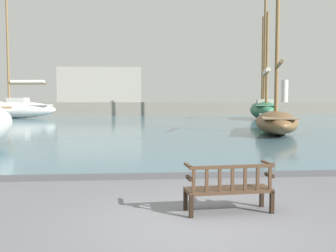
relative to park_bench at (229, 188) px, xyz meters
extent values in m
plane|color=slate|center=(-0.74, -0.63, -0.47)|extent=(160.00, 160.00, 0.00)
cube|color=slate|center=(-0.74, 43.37, -0.43)|extent=(100.00, 80.00, 0.08)
cube|color=#4C4C50|center=(-0.74, 3.22, -0.41)|extent=(40.00, 0.30, 0.12)
cube|color=black|center=(-0.79, 0.19, -0.26)|extent=(0.08, 0.08, 0.42)
cube|color=black|center=(0.74, 0.33, -0.26)|extent=(0.08, 0.08, 0.42)
cube|color=black|center=(-0.74, -0.26, -0.26)|extent=(0.08, 0.08, 0.42)
cube|color=black|center=(0.78, -0.12, -0.26)|extent=(0.08, 0.08, 0.42)
cube|color=#422D1E|center=(0.00, 0.04, -0.05)|extent=(1.64, 0.67, 0.06)
cube|color=#422D1E|center=(0.02, -0.18, 0.42)|extent=(1.60, 0.20, 0.06)
cube|color=#422D1E|center=(-0.70, -0.25, 0.19)|extent=(0.06, 0.05, 0.41)
cube|color=#422D1E|center=(-0.46, -0.23, 0.19)|extent=(0.06, 0.05, 0.41)
cube|color=#422D1E|center=(-0.22, -0.21, 0.19)|extent=(0.06, 0.05, 0.41)
cube|color=#422D1E|center=(0.02, -0.18, 0.19)|extent=(0.06, 0.05, 0.41)
cube|color=#422D1E|center=(0.26, -0.16, 0.19)|extent=(0.06, 0.05, 0.41)
cube|color=#422D1E|center=(0.50, -0.14, 0.19)|extent=(0.06, 0.05, 0.41)
cube|color=#422D1E|center=(0.73, -0.11, 0.19)|extent=(0.06, 0.05, 0.41)
cube|color=black|center=(-0.76, -0.13, 0.22)|extent=(0.09, 0.30, 0.06)
cube|color=#422D1E|center=(-0.77, -0.04, 0.43)|extent=(0.10, 0.47, 0.04)
cube|color=black|center=(0.77, 0.02, 0.22)|extent=(0.09, 0.30, 0.06)
cube|color=#422D1E|center=(0.76, 0.11, 0.43)|extent=(0.10, 0.47, 0.04)
ellipsoid|color=silver|center=(-16.63, 39.08, 0.62)|extent=(11.07, 4.37, 2.01)
cube|color=white|center=(-16.63, 39.08, 1.17)|extent=(9.69, 3.51, 0.08)
cube|color=beige|center=(-15.83, 38.94, 1.62)|extent=(2.39, 1.78, 0.82)
cylinder|color=brown|center=(-16.89, 39.12, 8.03)|extent=(0.26, 0.26, 13.65)
cylinder|color=brown|center=(-14.63, 38.74, 3.69)|extent=(4.57, 0.96, 0.21)
cylinder|color=silver|center=(-14.63, 38.74, 3.90)|extent=(4.15, 1.10, 0.42)
ellipsoid|color=brown|center=(6.93, 15.97, 0.30)|extent=(4.85, 8.92, 1.38)
cube|color=#997A5B|center=(6.93, 15.97, 0.68)|extent=(3.96, 7.76, 0.08)
cylinder|color=brown|center=(7.00, 16.18, 6.49)|extent=(0.25, 0.25, 11.54)
cylinder|color=brown|center=(6.47, 14.43, 3.72)|extent=(1.25, 3.56, 0.20)
cylinder|color=brown|center=(8.36, 20.71, 0.70)|extent=(0.58, 1.33, 0.20)
ellipsoid|color=#2D6647|center=(12.46, 34.21, 0.62)|extent=(5.52, 10.62, 2.02)
cube|color=#5B9375|center=(12.46, 34.21, 1.18)|extent=(4.48, 9.24, 0.08)
cube|color=beige|center=(12.27, 33.47, 1.53)|extent=(2.32, 3.10, 0.63)
cylinder|color=brown|center=(12.53, 34.46, 7.80)|extent=(0.30, 0.30, 13.16)
cylinder|color=brown|center=(11.89, 32.03, 4.52)|extent=(1.51, 4.92, 0.24)
cylinder|color=silver|center=(11.89, 32.03, 4.77)|extent=(1.62, 4.50, 0.49)
cylinder|color=brown|center=(13.24, 37.17, 6.42)|extent=(0.30, 0.30, 10.40)
cylinder|color=brown|center=(11.75, 31.50, 6.02)|extent=(0.30, 0.30, 9.60)
cylinder|color=brown|center=(-8.83, 14.25, 1.21)|extent=(0.36, 1.84, 0.21)
cube|color=slate|center=(-0.74, 49.28, 0.51)|extent=(59.94, 2.40, 1.95)
cube|color=gray|center=(-7.22, 49.28, 4.03)|extent=(12.12, 2.00, 5.10)
cylinder|color=beige|center=(20.85, 49.28, 3.18)|extent=(1.00, 1.00, 3.39)
camera|label=1|loc=(-1.68, -6.71, 1.59)|focal=40.00mm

